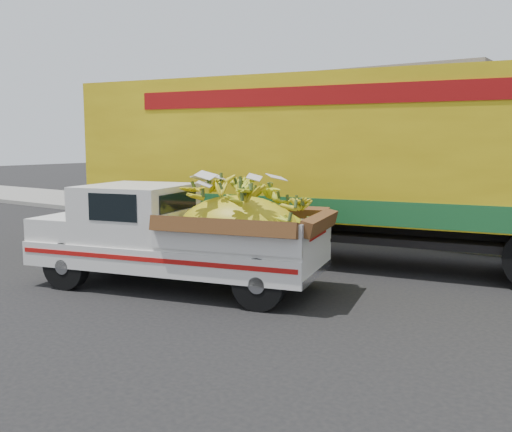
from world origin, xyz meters
The scene contains 6 objects.
ground centered at (0.00, 0.00, 0.00)m, with size 100.00×100.00×0.00m, color black.
curb centered at (0.00, 6.01, 0.07)m, with size 60.00×0.25×0.15m, color gray.
sidewalk centered at (0.00, 8.11, 0.07)m, with size 60.00×4.00×0.14m, color gray.
building_left centered at (-8.00, 14.01, 2.50)m, with size 18.00×6.00×5.00m, color gray.
pickup_truck centered at (-0.88, 0.01, 0.94)m, with size 5.29×2.99×1.75m.
semi_trailer centered at (0.29, 3.56, 2.12)m, with size 12.08×4.54×3.80m.
Camera 1 is at (5.37, -7.19, 2.50)m, focal length 40.00 mm.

